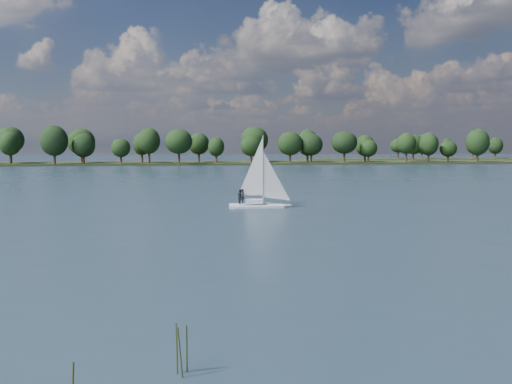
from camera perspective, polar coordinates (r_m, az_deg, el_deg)
ground at (r=128.81m, az=-0.60°, el=1.24°), size 700.00×700.00×0.00m
far_shore at (r=240.17m, az=-4.17°, el=2.84°), size 660.00×40.00×1.50m
far_shore_back at (r=337.73m, az=23.41°, el=3.01°), size 220.00×30.00×1.40m
sailboat at (r=71.05m, az=0.11°, el=0.53°), size 7.18×2.02×9.44m
treeline at (r=235.44m, az=-5.20°, el=4.73°), size 562.78×73.83×17.31m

